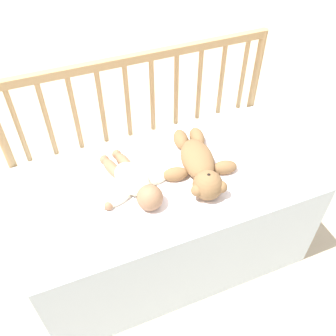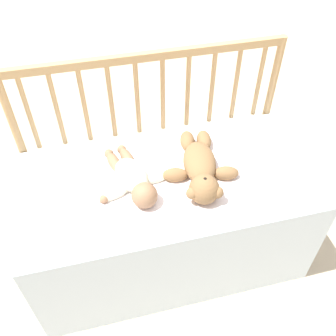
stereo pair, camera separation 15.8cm
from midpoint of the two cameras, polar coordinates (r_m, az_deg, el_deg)
ground_plane at (r=2.06m, az=2.28°, el=-12.44°), size 12.00×12.00×0.00m
crib_mattress at (r=1.83m, az=2.53°, el=-7.75°), size 1.27×0.65×0.56m
crib_rail at (r=1.78m, az=-0.12°, el=8.95°), size 1.27×0.04×0.97m
blanket at (r=1.62m, az=2.46°, el=-1.28°), size 0.83×0.53×0.01m
teddy_bear at (r=1.61m, az=7.76°, el=-0.09°), size 0.33×0.46×0.13m
baby at (r=1.56m, az=-2.51°, el=-1.71°), size 0.34×0.40×0.11m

